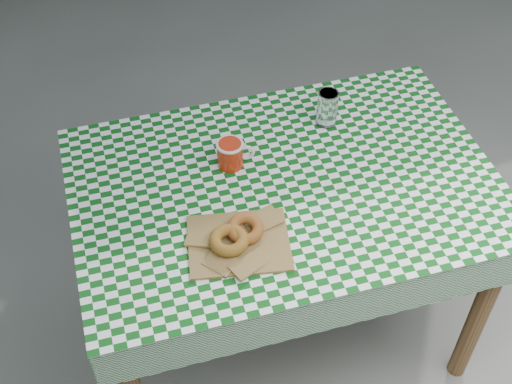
% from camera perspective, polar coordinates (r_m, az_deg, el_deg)
% --- Properties ---
extents(ground, '(60.00, 60.00, 0.00)m').
position_cam_1_polar(ground, '(2.53, 7.58, -13.11)').
color(ground, '#555550').
rests_on(ground, ground).
extents(table, '(1.26, 0.88, 0.75)m').
position_cam_1_polar(table, '(2.26, 2.16, -5.97)').
color(table, brown).
rests_on(table, ground).
extents(tablecloth, '(1.28, 0.90, 0.01)m').
position_cam_1_polar(tablecloth, '(1.97, 2.46, 0.70)').
color(tablecloth, '#0B4913').
rests_on(tablecloth, table).
extents(paper_bag, '(0.31, 0.27, 0.01)m').
position_cam_1_polar(paper_bag, '(1.82, -1.45, -4.22)').
color(paper_bag, olive).
rests_on(paper_bag, tablecloth).
extents(bagel_front, '(0.11, 0.11, 0.03)m').
position_cam_1_polar(bagel_front, '(1.79, -2.28, -4.06)').
color(bagel_front, olive).
rests_on(bagel_front, paper_bag).
extents(bagel_back, '(0.10, 0.10, 0.03)m').
position_cam_1_polar(bagel_back, '(1.82, -0.90, -3.09)').
color(bagel_back, brown).
rests_on(bagel_back, paper_bag).
extents(coffee_mug, '(0.18, 0.18, 0.09)m').
position_cam_1_polar(coffee_mug, '(2.00, -2.18, 3.18)').
color(coffee_mug, '#AC220B').
rests_on(coffee_mug, tablecloth).
extents(drinking_glass, '(0.08, 0.08, 0.12)m').
position_cam_1_polar(drinking_glass, '(2.14, 5.97, 7.00)').
color(drinking_glass, white).
rests_on(drinking_glass, tablecloth).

